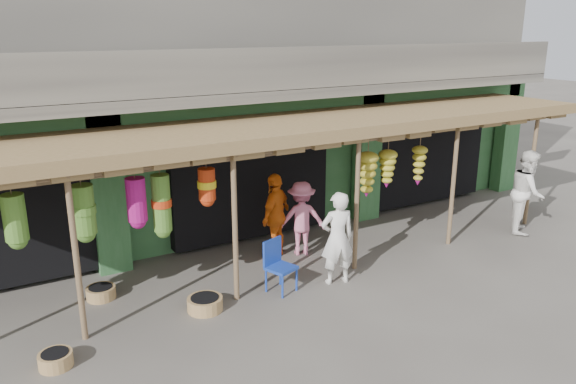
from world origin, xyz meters
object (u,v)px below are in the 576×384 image
blue_chair (278,263)px  person_shopper (301,218)px  person_vendor (276,215)px  person_right (527,192)px  person_front (337,238)px

blue_chair → person_shopper: size_ratio=0.61×
person_vendor → person_shopper: person_vendor is taller
blue_chair → person_vendor: (0.73, 1.36, 0.35)m
person_right → person_shopper: size_ratio=1.23×
person_right → person_shopper: person_right is taller
blue_chair → person_right: 6.27m
blue_chair → person_vendor: bearing=42.4°
person_shopper → blue_chair: bearing=65.4°
person_front → person_right: (5.18, 0.02, 0.08)m
person_front → person_right: person_right is taller
person_shopper → person_vendor: bearing=3.8°
person_right → person_front: bearing=139.8°
person_front → person_vendor: bearing=-66.2°
person_vendor → blue_chair: bearing=27.5°
person_front → blue_chair: bearing=-2.3°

